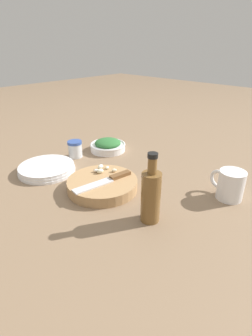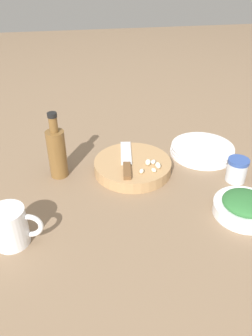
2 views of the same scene
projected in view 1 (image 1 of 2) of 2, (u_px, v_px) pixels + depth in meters
The scene contains 9 objects.
ground_plane at pixel (125, 181), 0.98m from camera, with size 5.00×5.00×0.00m, color #7F664C.
cutting_board at pixel (103, 184), 0.92m from camera, with size 0.25×0.25×0.04m.
chef_knife at pixel (107, 180), 0.90m from camera, with size 0.06×0.22×0.01m.
garlic_cloves at pixel (102, 169), 0.97m from camera, with size 0.07×0.07×0.02m.
herb_bowl at pixel (108, 145), 1.24m from camera, with size 0.17×0.17×0.06m.
spice_jar at pixel (75, 149), 1.17m from camera, with size 0.06×0.06×0.07m.
coffee_mug at pixel (230, 185), 0.85m from camera, with size 0.12×0.08×0.10m.
plate_stack at pixel (47, 169), 1.04m from camera, with size 0.22×0.22×0.03m.
oil_bottle at pixel (151, 195), 0.73m from camera, with size 0.06×0.06×0.21m.
Camera 1 is at (0.59, -0.62, 0.47)m, focal length 28.00 mm.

